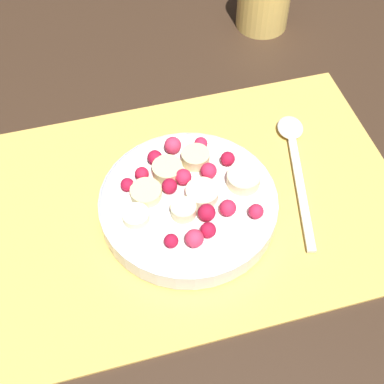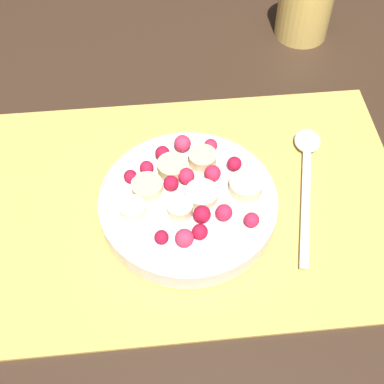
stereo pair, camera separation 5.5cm
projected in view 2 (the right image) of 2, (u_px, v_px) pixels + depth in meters
The scene contains 5 objects.
ground_plane at pixel (187, 204), 0.58m from camera, with size 3.00×3.00×0.00m, color #382619.
placemat at pixel (187, 202), 0.58m from camera, with size 0.48×0.31×0.01m.
fruit_bowl at pixel (192, 200), 0.56m from camera, with size 0.19×0.19×0.04m.
spoon at pixel (307, 164), 0.61m from camera, with size 0.07×0.19×0.01m.
drinking_glass at pixel (305, 6), 0.73m from camera, with size 0.07×0.07×0.09m.
Camera 2 is at (-0.03, -0.34, 0.48)m, focal length 50.00 mm.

